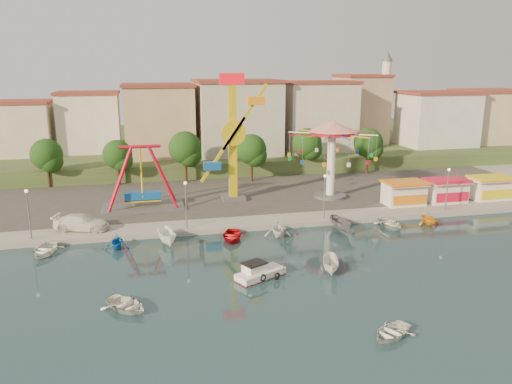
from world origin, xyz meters
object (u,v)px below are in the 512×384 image
object	(u,v)px
pirate_ship_ride	(142,179)
rowboat_a	(126,305)
wave_swinger	(332,142)
skiff	(331,265)
kamikaze_tower	(235,141)
van	(81,222)
cabin_motorboat	(259,274)

from	to	relation	value
pirate_ship_ride	rowboat_a	distance (m)	26.68
wave_swinger	skiff	size ratio (longest dim) A/B	3.10
pirate_ship_ride	kamikaze_tower	xyz separation A→B (m)	(12.10, 1.31, 4.12)
rowboat_a	van	distance (m)	19.59
wave_swinger	skiff	world-z (taller)	wave_swinger
cabin_motorboat	rowboat_a	world-z (taller)	cabin_motorboat
van	rowboat_a	bearing A→B (deg)	-148.22
cabin_motorboat	skiff	xyz separation A→B (m)	(6.54, -0.23, 0.30)
kamikaze_tower	cabin_motorboat	xyz separation A→B (m)	(-2.50, -24.21, -8.09)
pirate_ship_ride	cabin_motorboat	world-z (taller)	pirate_ship_ride
kamikaze_tower	skiff	distance (m)	25.97
rowboat_a	skiff	world-z (taller)	skiff
kamikaze_tower	wave_swinger	xyz separation A→B (m)	(12.78, -1.57, -0.32)
wave_swinger	rowboat_a	bearing A→B (deg)	-135.39
van	kamikaze_tower	bearing A→B (deg)	-48.22
kamikaze_tower	skiff	size ratio (longest dim) A/B	4.41
pirate_ship_ride	skiff	size ratio (longest dim) A/B	2.67
pirate_ship_ride	skiff	world-z (taller)	pirate_ship_ride
cabin_motorboat	rowboat_a	bearing A→B (deg)	170.48
cabin_motorboat	van	distance (m)	22.44
wave_swinger	rowboat_a	size ratio (longest dim) A/B	2.94
van	wave_swinger	bearing A→B (deg)	-60.42
cabin_motorboat	skiff	distance (m)	6.55
skiff	van	distance (m)	27.66
cabin_motorboat	skiff	bearing A→B (deg)	-28.62
wave_swinger	rowboat_a	xyz separation A→B (m)	(-26.43, -26.08, -7.79)
wave_swinger	van	bearing A→B (deg)	-167.16
wave_swinger	cabin_motorboat	bearing A→B (deg)	-124.01
cabin_motorboat	skiff	size ratio (longest dim) A/B	1.28
kamikaze_tower	van	bearing A→B (deg)	-154.96
wave_swinger	skiff	bearing A→B (deg)	-110.92
wave_swinger	skiff	distance (m)	25.61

